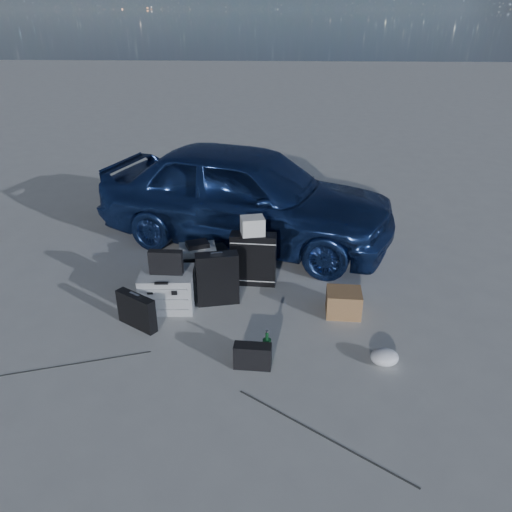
{
  "coord_description": "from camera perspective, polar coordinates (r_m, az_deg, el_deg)",
  "views": [
    {
      "loc": [
        0.53,
        -4.07,
        2.96
      ],
      "look_at": [
        0.31,
        0.85,
        0.52
      ],
      "focal_mm": 35.0,
      "sensor_mm": 36.0,
      "label": 1
    }
  ],
  "objects": [
    {
      "name": "ground",
      "position": [
        5.06,
        -3.96,
        -9.52
      ],
      "size": [
        60.0,
        60.0,
        0.0
      ],
      "primitive_type": "plane",
      "color": "#9F9F9B",
      "rests_on": "ground"
    },
    {
      "name": "car",
      "position": [
        6.86,
        -1.18,
        7.03
      ],
      "size": [
        4.34,
        2.79,
        1.38
      ],
      "primitive_type": "imported",
      "rotation": [
        0.0,
        0.0,
        1.26
      ],
      "color": "navy",
      "rests_on": "ground"
    },
    {
      "name": "pelican_case",
      "position": [
        5.56,
        -10.06,
        -3.76
      ],
      "size": [
        0.6,
        0.5,
        0.41
      ],
      "primitive_type": "cube",
      "rotation": [
        0.0,
        0.0,
        0.07
      ],
      "color": "#A1A4A7",
      "rests_on": "ground"
    },
    {
      "name": "laptop_bag",
      "position": [
        5.38,
        -10.26,
        -0.73
      ],
      "size": [
        0.36,
        0.1,
        0.27
      ],
      "primitive_type": "cube",
      "rotation": [
        0.0,
        0.0,
        -0.02
      ],
      "color": "black",
      "rests_on": "pelican_case"
    },
    {
      "name": "briefcase",
      "position": [
        5.28,
        -13.49,
        -6.12
      ],
      "size": [
        0.46,
        0.35,
        0.37
      ],
      "primitive_type": "cube",
      "rotation": [
        0.0,
        0.0,
        -0.58
      ],
      "color": "black",
      "rests_on": "ground"
    },
    {
      "name": "suitcase_left",
      "position": [
        5.5,
        -4.43,
        -2.61
      ],
      "size": [
        0.49,
        0.26,
        0.6
      ],
      "primitive_type": "cube",
      "rotation": [
        0.0,
        0.0,
        0.22
      ],
      "color": "black",
      "rests_on": "ground"
    },
    {
      "name": "suitcase_right",
      "position": [
        5.87,
        -0.31,
        -0.35
      ],
      "size": [
        0.54,
        0.22,
        0.64
      ],
      "primitive_type": "cube",
      "rotation": [
        0.0,
        0.0,
        -0.06
      ],
      "color": "black",
      "rests_on": "ground"
    },
    {
      "name": "white_carton",
      "position": [
        5.7,
        -0.39,
        3.47
      ],
      "size": [
        0.3,
        0.26,
        0.21
      ],
      "primitive_type": "cube",
      "rotation": [
        0.0,
        0.0,
        0.23
      ],
      "color": "beige",
      "rests_on": "suitcase_right"
    },
    {
      "name": "duffel_bag",
      "position": [
        6.05,
        -6.5,
        -1.15
      ],
      "size": [
        0.79,
        0.61,
        0.36
      ],
      "primitive_type": "cube",
      "rotation": [
        0.0,
        0.0,
        0.47
      ],
      "color": "black",
      "rests_on": "ground"
    },
    {
      "name": "flat_box_white",
      "position": [
        5.95,
        -6.7,
        0.73
      ],
      "size": [
        0.49,
        0.41,
        0.07
      ],
      "primitive_type": "cube",
      "rotation": [
        0.0,
        0.0,
        0.22
      ],
      "color": "beige",
      "rests_on": "duffel_bag"
    },
    {
      "name": "flat_box_black",
      "position": [
        5.93,
        -6.71,
        1.34
      ],
      "size": [
        0.31,
        0.27,
        0.06
      ],
      "primitive_type": "cube",
      "rotation": [
        0.0,
        0.0,
        0.4
      ],
      "color": "black",
      "rests_on": "flat_box_white"
    },
    {
      "name": "cardboard_box",
      "position": [
        5.45,
        9.98,
        -5.26
      ],
      "size": [
        0.38,
        0.34,
        0.27
      ],
      "primitive_type": "cube",
      "rotation": [
        0.0,
        0.0,
        -0.05
      ],
      "color": "#8E593E",
      "rests_on": "ground"
    },
    {
      "name": "plastic_bag",
      "position": [
        4.85,
        14.47,
        -11.13
      ],
      "size": [
        0.28,
        0.24,
        0.14
      ],
      "primitive_type": "ellipsoid",
      "rotation": [
        0.0,
        0.0,
        0.08
      ],
      "color": "silver",
      "rests_on": "ground"
    },
    {
      "name": "messenger_bag",
      "position": [
        4.64,
        -0.4,
        -11.37
      ],
      "size": [
        0.35,
        0.15,
        0.24
      ],
      "primitive_type": "cube",
      "rotation": [
        0.0,
        0.0,
        -0.06
      ],
      "color": "black",
      "rests_on": "ground"
    },
    {
      "name": "green_bottle",
      "position": [
        4.69,
        1.25,
        -10.25
      ],
      "size": [
        0.08,
        0.08,
        0.32
      ],
      "primitive_type": "cylinder",
      "rotation": [
        0.0,
        0.0,
        -0.03
      ],
      "color": "black",
      "rests_on": "ground"
    }
  ]
}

